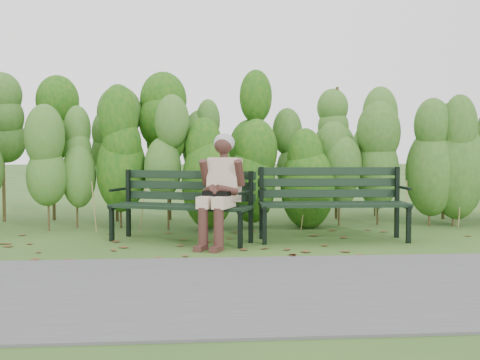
{
  "coord_description": "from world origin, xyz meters",
  "views": [
    {
      "loc": [
        -0.57,
        -6.67,
        1.12
      ],
      "look_at": [
        0.0,
        0.35,
        0.75
      ],
      "focal_mm": 42.0,
      "sensor_mm": 36.0,
      "label": 1
    }
  ],
  "objects": [
    {
      "name": "seated_woman",
      "position": [
        -0.27,
        -0.11,
        0.74
      ],
      "size": [
        0.63,
        0.84,
        1.33
      ],
      "color": "beige",
      "rests_on": "ground"
    },
    {
      "name": "bench_left",
      "position": [
        -0.71,
        0.27,
        0.51
      ],
      "size": [
        1.83,
        1.19,
        0.87
      ],
      "color": "black",
      "rests_on": "ground"
    },
    {
      "name": "ground",
      "position": [
        0.0,
        0.0,
        0.0
      ],
      "size": [
        80.0,
        80.0,
        0.0
      ],
      "primitive_type": "plane",
      "color": "#2C4F1F"
    },
    {
      "name": "hedge_band",
      "position": [
        0.0,
        1.86,
        1.26
      ],
      "size": [
        11.04,
        1.67,
        2.42
      ],
      "color": "#47381E",
      "rests_on": "ground"
    },
    {
      "name": "bench_right",
      "position": [
        1.14,
        0.21,
        0.54
      ],
      "size": [
        1.85,
        0.65,
        0.91
      ],
      "color": "black",
      "rests_on": "ground"
    },
    {
      "name": "footpath",
      "position": [
        0.0,
        -2.2,
        0.01
      ],
      "size": [
        60.0,
        2.5,
        0.01
      ],
      "primitive_type": "cube",
      "color": "#474749",
      "rests_on": "ground"
    },
    {
      "name": "leaf_litter",
      "position": [
        0.37,
        -0.15,
        0.0
      ],
      "size": [
        5.89,
        2.3,
        0.01
      ],
      "color": "brown",
      "rests_on": "ground"
    }
  ]
}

